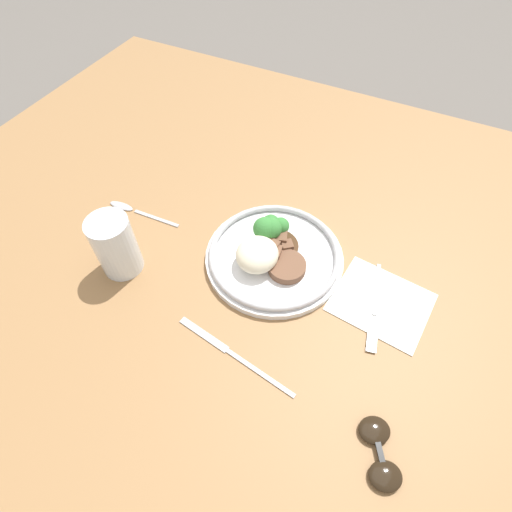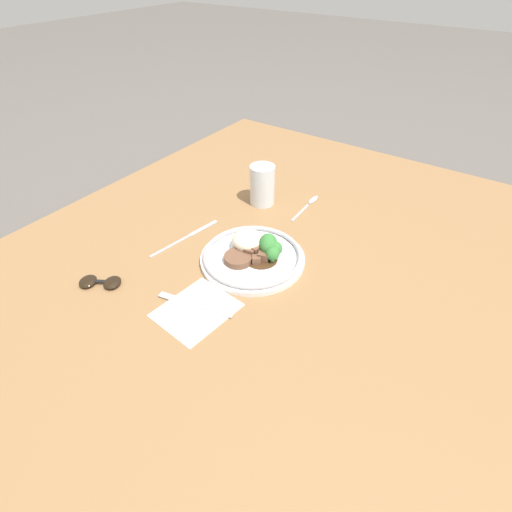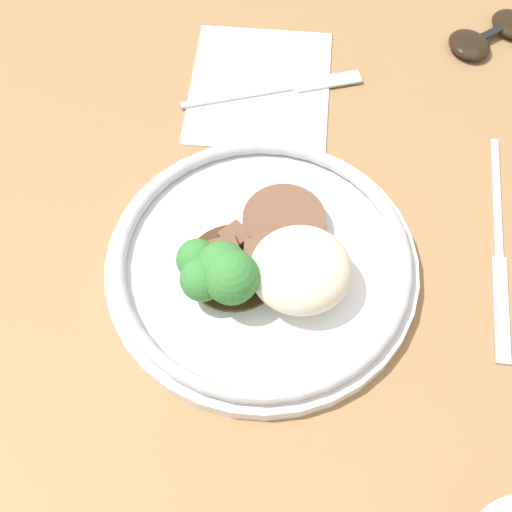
{
  "view_description": "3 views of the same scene",
  "coord_description": "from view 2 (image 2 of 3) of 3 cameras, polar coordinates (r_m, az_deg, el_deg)",
  "views": [
    {
      "loc": [
        -0.22,
        0.42,
        0.64
      ],
      "look_at": [
        -0.02,
        0.03,
        0.06
      ],
      "focal_mm": 28.0,
      "sensor_mm": 36.0,
      "label": 1
    },
    {
      "loc": [
        -0.67,
        -0.43,
        0.66
      ],
      "look_at": [
        -0.07,
        -0.02,
        0.09
      ],
      "focal_mm": 28.0,
      "sensor_mm": 36.0,
      "label": 2
    },
    {
      "loc": [
        0.24,
        -0.0,
        0.55
      ],
      "look_at": [
        -0.04,
        -0.0,
        0.07
      ],
      "focal_mm": 50.0,
      "sensor_mm": 36.0,
      "label": 3
    }
  ],
  "objects": [
    {
      "name": "fork",
      "position": [
        0.88,
        -9.75,
        -6.6
      ],
      "size": [
        0.05,
        0.18,
        0.0
      ],
      "rotation": [
        0.0,
        0.0,
        1.77
      ],
      "color": "#ADADB2",
      "rests_on": "napkin"
    },
    {
      "name": "sunglasses",
      "position": [
        0.98,
        -21.38,
        -3.48
      ],
      "size": [
        0.09,
        0.11,
        0.01
      ],
      "rotation": [
        0.0,
        0.0,
        0.53
      ],
      "color": "black",
      "rests_on": "dining_table"
    },
    {
      "name": "spoon",
      "position": [
        1.21,
        7.74,
        7.55
      ],
      "size": [
        0.16,
        0.02,
        0.01
      ],
      "rotation": [
        0.0,
        0.0,
        0.04
      ],
      "color": "#ADADB2",
      "rests_on": "dining_table"
    },
    {
      "name": "juice_glass",
      "position": [
        1.18,
        0.9,
        9.87
      ],
      "size": [
        0.07,
        0.07,
        0.12
      ],
      "color": "#F4AD19",
      "rests_on": "dining_table"
    },
    {
      "name": "plate",
      "position": [
        0.97,
        -0.34,
        0.35
      ],
      "size": [
        0.25,
        0.25,
        0.07
      ],
      "color": "white",
      "rests_on": "dining_table"
    },
    {
      "name": "napkin",
      "position": [
        0.87,
        -8.5,
        -7.67
      ],
      "size": [
        0.17,
        0.15,
        0.0
      ],
      "color": "silver",
      "rests_on": "dining_table"
    },
    {
      "name": "knife",
      "position": [
        1.07,
        -9.71,
        2.76
      ],
      "size": [
        0.22,
        0.04,
        0.0
      ],
      "rotation": [
        0.0,
        0.0,
        -0.15
      ],
      "color": "#ADADB2",
      "rests_on": "dining_table"
    },
    {
      "name": "dining_table",
      "position": [
        1.02,
        1.48,
        -0.4
      ],
      "size": [
        1.48,
        1.22,
        0.04
      ],
      "color": "olive",
      "rests_on": "ground"
    },
    {
      "name": "ground_plane",
      "position": [
        1.03,
        1.46,
        -1.31
      ],
      "size": [
        8.0,
        8.0,
        0.0
      ],
      "primitive_type": "plane",
      "color": "#5B5651"
    }
  ]
}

